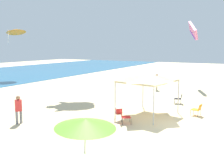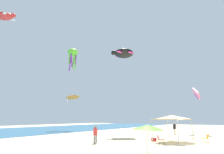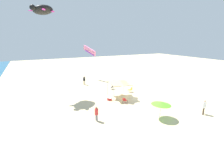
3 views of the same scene
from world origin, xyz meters
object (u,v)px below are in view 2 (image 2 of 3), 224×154
at_px(beach_umbrella, 148,127).
at_px(kite_octopus_lime, 73,53).
at_px(canopy_tent, 172,118).
at_px(cooler_box, 154,139).
at_px(folding_chair_facing_ocean, 160,139).
at_px(folding_chair_near_cooler, 206,138).
at_px(kite_delta_orange, 73,96).
at_px(folding_chair_right_of_tent, 193,135).
at_px(kite_turtle_black, 123,53).
at_px(kite_turtle_red, 4,16).
at_px(person_near_umbrella, 95,133).
at_px(kite_parafoil_pink, 196,93).
at_px(person_beachcomber, 174,127).

height_order(beach_umbrella, kite_octopus_lime, kite_octopus_lime).
height_order(canopy_tent, cooler_box, canopy_tent).
distance_m(folding_chair_facing_ocean, kite_octopus_lime, 35.75).
bearing_deg(folding_chair_near_cooler, kite_delta_orange, -95.27).
bearing_deg(kite_delta_orange, folding_chair_near_cooler, -82.13).
relative_size(folding_chair_facing_ocean, folding_chair_right_of_tent, 1.00).
bearing_deg(kite_turtle_black, kite_octopus_lime, -55.22).
height_order(kite_octopus_lime, kite_turtle_black, kite_octopus_lime).
xyz_separation_m(kite_turtle_red, kite_octopus_lime, (17.79, 0.50, -1.95)).
bearing_deg(canopy_tent, kite_delta_orange, 69.50).
height_order(canopy_tent, folding_chair_near_cooler, canopy_tent).
distance_m(folding_chair_facing_ocean, cooler_box, 2.48).
height_order(person_near_umbrella, kite_parafoil_pink, kite_parafoil_pink).
bearing_deg(folding_chair_near_cooler, kite_parafoil_pink, -156.51).
distance_m(folding_chair_near_cooler, person_beachcomber, 9.98).
bearing_deg(canopy_tent, cooler_box, 105.10).
height_order(canopy_tent, kite_parafoil_pink, kite_parafoil_pink).
distance_m(beach_umbrella, kite_turtle_red, 33.49).
relative_size(person_beachcomber, person_near_umbrella, 1.04).
bearing_deg(kite_turtle_red, folding_chair_near_cooler, -15.96).
bearing_deg(cooler_box, canopy_tent, -74.90).
bearing_deg(kite_delta_orange, person_beachcomber, -64.04).
distance_m(folding_chair_facing_ocean, person_beachcomber, 12.33).
xyz_separation_m(folding_chair_right_of_tent, person_near_umbrella, (-10.02, 7.18, 0.54)).
bearing_deg(kite_turtle_red, folding_chair_facing_ocean, -22.63).
distance_m(beach_umbrella, folding_chair_facing_ocean, 6.14).
relative_size(beach_umbrella, cooler_box, 3.11).
height_order(kite_octopus_lime, kite_delta_orange, kite_octopus_lime).
xyz_separation_m(canopy_tent, beach_umbrella, (-8.38, -0.78, -0.69)).
xyz_separation_m(kite_parafoil_pink, kite_octopus_lime, (-0.99, 27.75, 11.62)).
bearing_deg(kite_turtle_black, folding_chair_near_cooler, 122.70).
distance_m(person_beachcomber, kite_octopus_lime, 30.43).
xyz_separation_m(person_beachcomber, kite_parafoil_pink, (4.11, -2.75, 5.44)).
bearing_deg(kite_delta_orange, cooler_box, -90.07).
bearing_deg(beach_umbrella, kite_parafoil_pink, 1.67).
relative_size(folding_chair_facing_ocean, kite_turtle_red, 0.20).
bearing_deg(person_beachcomber, kite_delta_orange, -107.07).
relative_size(folding_chair_facing_ocean, kite_delta_orange, 0.23).
bearing_deg(kite_turtle_black, kite_delta_orange, -45.36).
bearing_deg(kite_delta_orange, kite_parafoil_pink, -54.44).
relative_size(kite_parafoil_pink, kite_delta_orange, 1.09).
height_order(folding_chair_facing_ocean, person_near_umbrella, person_near_umbrella).
bearing_deg(person_beachcomber, cooler_box, -15.97).
relative_size(folding_chair_facing_ocean, person_near_umbrella, 0.48).
bearing_deg(kite_turtle_red, cooler_box, -17.86).
bearing_deg(kite_parafoil_pink, folding_chair_right_of_tent, -16.77).
xyz_separation_m(kite_delta_orange, kite_turtle_black, (-2.28, -13.58, 6.32)).
height_order(folding_chair_near_cooler, kite_octopus_lime, kite_octopus_lime).
relative_size(canopy_tent, folding_chair_right_of_tent, 4.89).
bearing_deg(folding_chair_near_cooler, folding_chair_right_of_tent, -136.43).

